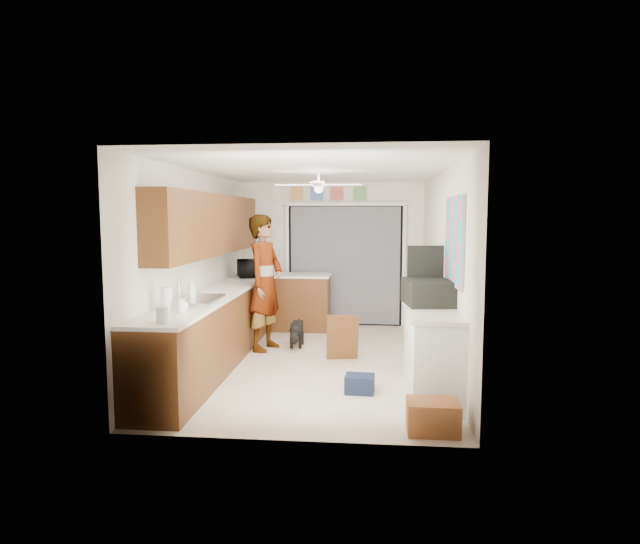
{
  "coord_description": "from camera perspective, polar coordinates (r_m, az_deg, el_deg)",
  "views": [
    {
      "loc": [
        0.68,
        -6.85,
        1.92
      ],
      "look_at": [
        0.0,
        0.4,
        1.15
      ],
      "focal_mm": 30.0,
      "sensor_mm": 36.0,
      "label": 1
    }
  ],
  "objects": [
    {
      "name": "faucet",
      "position": [
        6.3,
        -14.77,
        -2.1
      ],
      "size": [
        0.03,
        0.03,
        0.22
      ],
      "primitive_type": "cylinder",
      "color": "silver",
      "rests_on": "left_countertop"
    },
    {
      "name": "ceiling_fan",
      "position": [
        7.1,
        -0.15,
        9.27
      ],
      "size": [
        1.14,
        1.14,
        0.24
      ],
      "primitive_type": "cube",
      "color": "white",
      "rests_on": "ceiling"
    },
    {
      "name": "header_frame_2",
      "position": [
        9.35,
        1.81,
        8.36
      ],
      "size": [
        0.22,
        0.02,
        0.22
      ],
      "primitive_type": "cube",
      "color": "#CF5C4D",
      "rests_on": "wall_back"
    },
    {
      "name": "back_opening_recess",
      "position": [
        9.37,
        2.7,
        0.7
      ],
      "size": [
        2.0,
        0.06,
        2.1
      ],
      "primitive_type": "cube",
      "color": "black",
      "rests_on": "wall_back"
    },
    {
      "name": "wall_left",
      "position": [
        7.25,
        -12.99,
        0.58
      ],
      "size": [
        0.0,
        5.0,
        5.0
      ],
      "primitive_type": "plane",
      "rotation": [
        1.57,
        0.0,
        1.57
      ],
      "color": "white",
      "rests_on": "ground"
    },
    {
      "name": "suitcase",
      "position": [
        6.03,
        11.41,
        -2.12
      ],
      "size": [
        0.56,
        0.7,
        0.27
      ],
      "primitive_type": "cube",
      "rotation": [
        0.0,
        0.0,
        0.13
      ],
      "color": "black",
      "rests_on": "right_counter_top"
    },
    {
      "name": "wall_right",
      "position": [
        6.95,
        12.95,
        0.35
      ],
      "size": [
        0.0,
        5.0,
        5.0
      ],
      "primitive_type": "plane",
      "rotation": [
        1.57,
        0.0,
        -1.57
      ],
      "color": "white",
      "rests_on": "ground"
    },
    {
      "name": "suitcase_rim",
      "position": [
        6.04,
        11.39,
        -3.15
      ],
      "size": [
        0.51,
        0.63,
        0.02
      ],
      "primitive_type": "cube",
      "rotation": [
        0.0,
        0.0,
        0.13
      ],
      "color": "yellow",
      "rests_on": "suitcase"
    },
    {
      "name": "cardboard_box",
      "position": [
        5.01,
        11.95,
        -14.85
      ],
      "size": [
        0.46,
        0.34,
        0.29
      ],
      "primitive_type": "cube",
      "rotation": [
        0.0,
        0.0,
        -0.0
      ],
      "color": "#995230",
      "rests_on": "floor"
    },
    {
      "name": "microwave",
      "position": [
        8.63,
        -7.58,
        0.38
      ],
      "size": [
        0.49,
        0.58,
        0.28
      ],
      "primitive_type": "imported",
      "rotation": [
        0.0,
        0.0,
        1.92
      ],
      "color": "black",
      "rests_on": "left_countertop"
    },
    {
      "name": "man",
      "position": [
        7.65,
        -5.88,
        -1.14
      ],
      "size": [
        0.65,
        0.81,
        1.94
      ],
      "primitive_type": "imported",
      "rotation": [
        0.0,
        0.0,
        1.27
      ],
      "color": "white",
      "rests_on": "floor"
    },
    {
      "name": "ceiling",
      "position": [
        6.91,
        -0.31,
        10.85
      ],
      "size": [
        5.0,
        5.0,
        0.0
      ],
      "primitive_type": "plane",
      "rotation": [
        3.14,
        0.0,
        0.0
      ],
      "color": "white",
      "rests_on": "ground"
    },
    {
      "name": "floor",
      "position": [
        7.15,
        -0.3,
        -9.55
      ],
      "size": [
        5.0,
        5.0,
        0.0
      ],
      "primitive_type": "plane",
      "color": "beige",
      "rests_on": "ground"
    },
    {
      "name": "door_trim_left",
      "position": [
        9.44,
        -3.5,
        0.73
      ],
      "size": [
        0.06,
        0.04,
        2.1
      ],
      "primitive_type": "cube",
      "color": "white",
      "rests_on": "wall_back"
    },
    {
      "name": "header_frame_1",
      "position": [
        9.38,
        -0.35,
        8.35
      ],
      "size": [
        0.22,
        0.02,
        0.22
      ],
      "primitive_type": "cube",
      "color": "#4E76D0",
      "rests_on": "wall_back"
    },
    {
      "name": "abstract_painting",
      "position": [
        5.93,
        14.11,
        3.25
      ],
      "size": [
        0.03,
        1.15,
        0.95
      ],
      "primitive_type": "cube",
      "color": "#EE5773",
      "rests_on": "wall_right"
    },
    {
      "name": "header_frame_0",
      "position": [
        9.42,
        -2.49,
        8.34
      ],
      "size": [
        0.22,
        0.02,
        0.22
      ],
      "primitive_type": "cube",
      "color": "gold",
      "rests_on": "wall_back"
    },
    {
      "name": "cabinet_door_panel",
      "position": [
        7.14,
        2.42,
        -6.97
      ],
      "size": [
        0.44,
        0.22,
        0.62
      ],
      "primitive_type": "cube",
      "rotation": [
        0.21,
        0.0,
        0.15
      ],
      "color": "#5D3416",
      "rests_on": "floor"
    },
    {
      "name": "peninsula_base",
      "position": [
        9.05,
        -2.21,
        -3.32
      ],
      "size": [
        1.0,
        0.6,
        0.9
      ],
      "primitive_type": "cube",
      "color": "#5D3416",
      "rests_on": "floor"
    },
    {
      "name": "header_frame_3",
      "position": [
        9.33,
        4.29,
        8.35
      ],
      "size": [
        0.22,
        0.02,
        0.22
      ],
      "primitive_type": "cube",
      "color": "#68A860",
      "rests_on": "wall_back"
    },
    {
      "name": "suitcase_lid",
      "position": [
        6.28,
        11.18,
        0.51
      ],
      "size": [
        0.42,
        0.08,
        0.5
      ],
      "primitive_type": "cube",
      "rotation": [
        0.0,
        0.0,
        0.13
      ],
      "color": "black",
      "rests_on": "suitcase"
    },
    {
      "name": "navy_crate",
      "position": [
        5.96,
        4.25,
        -11.81
      ],
      "size": [
        0.33,
        0.28,
        0.19
      ],
      "primitive_type": "cube",
      "rotation": [
        0.0,
        0.0,
        -0.07
      ],
      "color": "black",
      "rests_on": "floor"
    },
    {
      "name": "right_counter_top",
      "position": [
        5.78,
        11.87,
        -4.05
      ],
      "size": [
        0.54,
        1.44,
        0.04
      ],
      "primitive_type": "cube",
      "color": "white",
      "rests_on": "right_counter_base"
    },
    {
      "name": "peninsula_top",
      "position": [
        8.98,
        -2.23,
        -0.36
      ],
      "size": [
        1.04,
        0.64,
        0.04
      ],
      "primitive_type": "cube",
      "color": "white",
      "rests_on": "peninsula_base"
    },
    {
      "name": "soap_bottle",
      "position": [
        6.31,
        -13.52,
        -1.84
      ],
      "size": [
        0.13,
        0.13,
        0.27
      ],
      "primitive_type": "imported",
      "rotation": [
        0.0,
        0.0,
        -0.28
      ],
      "color": "silver",
      "rests_on": "left_countertop"
    },
    {
      "name": "upper_cabinets",
      "position": [
        7.36,
        -11.42,
        4.98
      ],
      "size": [
        0.32,
        4.0,
        0.8
      ],
      "primitive_type": "cube",
      "color": "#5D3416",
      "rests_on": "wall_left"
    },
    {
      "name": "left_base_cabinets",
      "position": [
        7.28,
        -10.59,
        -5.72
      ],
      "size": [
        0.6,
        4.8,
        0.9
      ],
      "primitive_type": "cube",
      "color": "#5D3416",
      "rests_on": "floor"
    },
    {
      "name": "jar_b",
      "position": [
        5.61,
        -14.64,
        -3.51
      ],
      "size": [
        0.11,
        0.11,
        0.14
      ],
      "primitive_type": "cylinder",
      "rotation": [
        0.0,
        0.0,
        -0.25
      ],
      "color": "silver",
      "rests_on": "left_countertop"
    },
    {
      "name": "door_trim_head",
      "position": [
        9.3,
        2.73,
        7.25
      ],
      "size": [
        2.1,
        0.04,
        0.06
      ],
      "primitive_type": "cube",
      "color": "white",
      "rests_on": "wall_back"
    },
    {
      "name": "curtain_panel",
      "position": [
        9.33,
        2.69,
        0.67
      ],
      "size": [
        1.9,
        0.03,
        2.05
      ],
      "primitive_type": "cube",
      "color": "slate",
      "rests_on": "wall_back"
    },
    {
      "name": "left_countertop",
      "position": [
        7.2,
        -10.59,
        -2.05
      ],
      "size": [
        0.62,
        4.8,
        0.04
      ],
      "primitive_type": "cube",
      "color": "white",
      "rests_on": "left_base_cabinets"
    },
    {
      "name": "right_counter_base",
      "position": [
        5.88,
        11.87,
        -8.57
      ],
      "size": [
        0.5,
        1.4,
        0.9
      ],
      "primitive_type": "cube",
      "color": "white",
      "rests_on": "floor"
    },
    {
      "name": "wall_back",
      "position": [
        9.4,
        1.19,
        1.94
      ],
      "size": [
        3.2,
        0.0,
        3.2
      ],
      "primitive_type": "plane",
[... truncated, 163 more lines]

